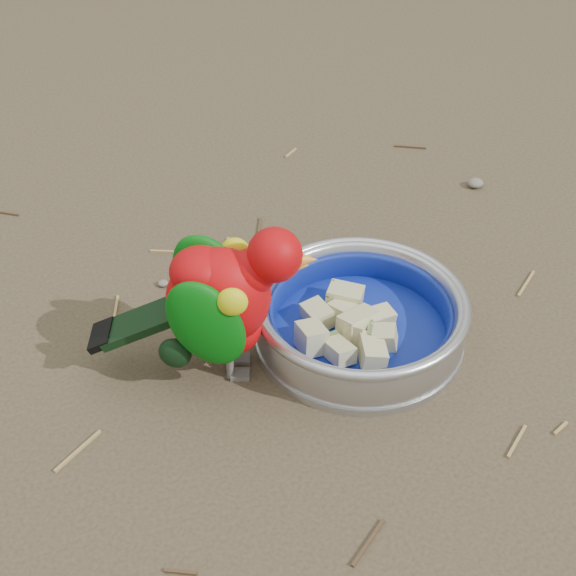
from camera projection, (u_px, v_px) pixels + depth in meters
name	position (u px, v px, depth m)	size (l,w,h in m)	color
ground	(325.00, 344.00, 0.91)	(60.00, 60.00, 0.00)	#493D2C
food_bowl	(359.00, 335.00, 0.91)	(0.24, 0.24, 0.02)	#B2B2BA
bowl_wall	(360.00, 315.00, 0.89)	(0.24, 0.24, 0.04)	#B2B2BA
fruit_wedges	(360.00, 319.00, 0.90)	(0.14, 0.14, 0.03)	#C9C18B
lory_parrot	(223.00, 308.00, 0.83)	(0.10, 0.22, 0.18)	#B3060A
ground_debris	(305.00, 295.00, 0.98)	(0.90, 0.80, 0.01)	#A5814B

